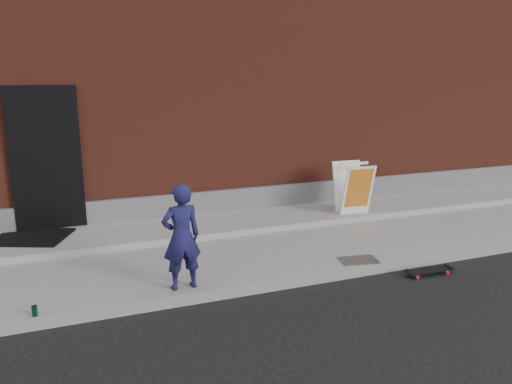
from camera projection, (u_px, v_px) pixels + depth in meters
name	position (u px, v px, depth m)	size (l,w,h in m)	color
ground	(272.00, 292.00, 6.33)	(80.00, 80.00, 0.00)	black
sidewalk	(234.00, 248.00, 7.67)	(20.00, 3.00, 0.15)	gray
apron	(218.00, 224.00, 8.46)	(20.00, 1.20, 0.10)	gray
building	(161.00, 81.00, 12.09)	(20.00, 8.10, 5.00)	maroon
child	(181.00, 237.00, 5.94)	(0.47, 0.31, 1.30)	#1B1A4A
skateboard	(429.00, 270.00, 6.84)	(0.70, 0.22, 0.08)	red
pizza_sign	(353.00, 188.00, 8.90)	(0.59, 0.69, 0.92)	white
soda_can	(35.00, 311.00, 5.36)	(0.06, 0.06, 0.12)	#17733B
doormat	(32.00, 237.00, 7.60)	(1.05, 0.85, 0.03)	black
utility_plate	(359.00, 260.00, 6.96)	(0.52, 0.33, 0.02)	#5E5E63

